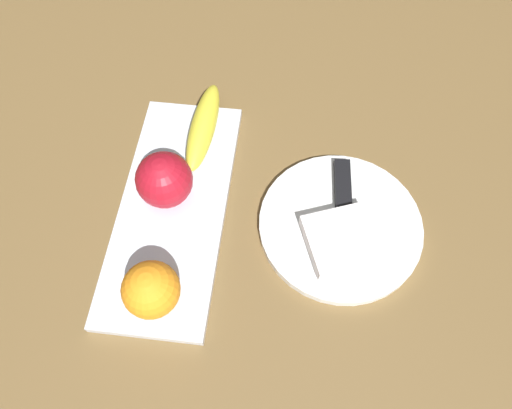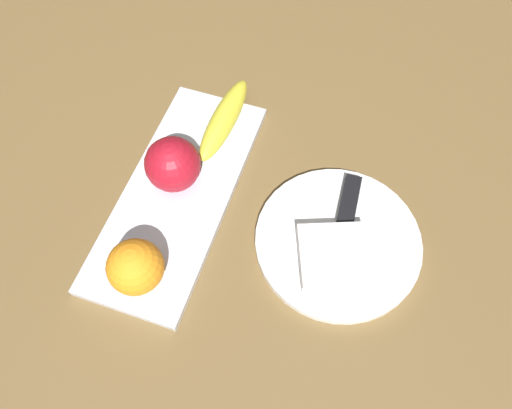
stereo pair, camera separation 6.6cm
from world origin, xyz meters
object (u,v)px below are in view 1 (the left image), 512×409
at_px(banana, 203,126).
at_px(folded_napkin, 342,239).
at_px(knife, 343,195).
at_px(orange_near_apple, 148,289).
at_px(fruit_tray, 173,208).
at_px(apple, 164,180).
at_px(dinner_plate, 340,225).

relative_size(banana, folded_napkin, 1.78).
xyz_separation_m(folded_napkin, knife, (-0.07, 0.00, -0.01)).
xyz_separation_m(banana, orange_near_apple, (0.28, -0.02, 0.02)).
relative_size(fruit_tray, orange_near_apple, 5.13).
bearing_deg(knife, orange_near_apple, -56.57).
height_order(fruit_tray, apple, apple).
bearing_deg(apple, dinner_plate, 85.89).
xyz_separation_m(apple, knife, (-0.03, 0.26, -0.04)).
bearing_deg(orange_near_apple, banana, 175.49).
distance_m(orange_near_apple, knife, 0.31).
relative_size(orange_near_apple, folded_napkin, 0.78).
xyz_separation_m(apple, orange_near_apple, (0.16, 0.01, -0.00)).
xyz_separation_m(fruit_tray, apple, (-0.02, -0.01, 0.05)).
relative_size(dinner_plate, folded_napkin, 2.48).
bearing_deg(apple, fruit_tray, 27.07).
bearing_deg(folded_napkin, apple, -100.61).
relative_size(apple, knife, 0.46).
bearing_deg(knife, dinner_plate, -4.87).
distance_m(fruit_tray, knife, 0.26).
distance_m(fruit_tray, dinner_plate, 0.25).
relative_size(orange_near_apple, dinner_plate, 0.31).
xyz_separation_m(dinner_plate, knife, (-0.04, 0.00, 0.01)).
distance_m(orange_near_apple, folded_napkin, 0.27).
height_order(fruit_tray, dinner_plate, same).
bearing_deg(apple, knife, 95.74).
bearing_deg(knife, folded_napkin, -4.34).
bearing_deg(orange_near_apple, apple, -175.65).
bearing_deg(banana, dinner_plate, 61.44).
bearing_deg(apple, folded_napkin, 79.39).
height_order(fruit_tray, folded_napkin, folded_napkin).
xyz_separation_m(orange_near_apple, folded_napkin, (-0.11, 0.25, -0.03)).
bearing_deg(orange_near_apple, dinner_plate, 119.88).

